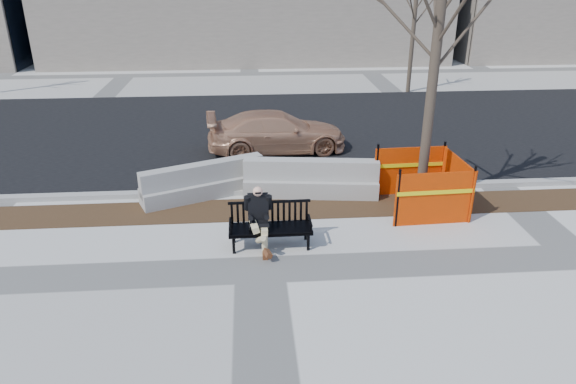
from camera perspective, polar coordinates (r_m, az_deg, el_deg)
name	(u,v)px	position (r m, az deg, el deg)	size (l,w,h in m)	color
ground	(260,269)	(10.02, -3.05, -8.35)	(120.00, 120.00, 0.00)	beige
mulch_strip	(257,209)	(12.30, -3.39, -1.89)	(40.00, 1.20, 0.02)	#47301C
asphalt_street	(253,131)	(18.09, -3.84, 6.62)	(60.00, 10.40, 0.01)	black
curb	(256,191)	(13.14, -3.49, 0.12)	(60.00, 0.25, 0.12)	#9E9B93
bench	(271,246)	(10.78, -1.89, -5.85)	(1.70, 0.61, 0.90)	black
seated_man	(259,245)	(10.81, -3.12, -5.78)	(0.54, 0.89, 1.25)	black
tree_fence	(419,208)	(12.74, 13.91, -1.67)	(2.65, 2.65, 6.62)	#FF3D00
sedan	(277,151)	(16.11, -1.20, 4.47)	(1.68, 4.13, 1.20)	tan
jersey_barrier_left	(205,196)	(13.12, -8.98, -0.48)	(3.04, 0.61, 0.87)	#9D9A93
jersey_barrier_right	(311,195)	(13.05, 2.45, -0.33)	(3.26, 0.65, 0.93)	#A8A59D
far_tree_right	(408,92)	(24.24, 12.78, 10.51)	(2.01, 2.01, 5.42)	brown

